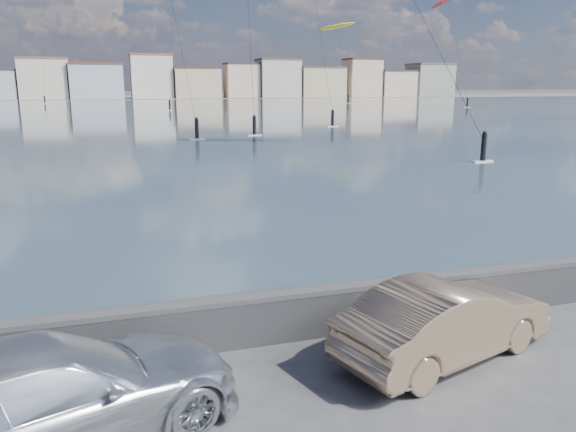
% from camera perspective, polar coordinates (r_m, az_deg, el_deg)
% --- Properties ---
extents(ground, '(700.00, 700.00, 0.00)m').
position_cam_1_polar(ground, '(9.06, 1.58, -19.97)').
color(ground, '#333335').
rests_on(ground, ground).
extents(bay_water, '(500.00, 177.00, 0.00)m').
position_cam_1_polar(bay_water, '(98.81, -16.08, 9.98)').
color(bay_water, '#2D4754').
rests_on(bay_water, ground).
extents(far_shore_strip, '(500.00, 60.00, 0.00)m').
position_cam_1_polar(far_shore_strip, '(207.23, -16.95, 11.44)').
color(far_shore_strip, '#4C473D').
rests_on(far_shore_strip, ground).
extents(seawall, '(400.00, 0.36, 1.08)m').
position_cam_1_polar(seawall, '(11.07, -2.99, -10.05)').
color(seawall, '#28282B').
rests_on(seawall, ground).
extents(far_buildings, '(240.79, 13.26, 14.60)m').
position_cam_1_polar(far_buildings, '(193.19, -16.62, 13.15)').
color(far_buildings, '#9EA8B7').
rests_on(far_buildings, ground).
extents(car_silver, '(5.99, 4.09, 1.61)m').
position_cam_1_polar(car_silver, '(8.67, -23.48, -16.60)').
color(car_silver, silver).
rests_on(car_silver, ground).
extents(car_champagne, '(4.70, 2.80, 1.46)m').
position_cam_1_polar(car_champagne, '(10.88, 15.71, -10.13)').
color(car_champagne, tan).
rests_on(car_champagne, ground).
extents(kitesurfer_10, '(9.04, 14.18, 20.20)m').
position_cam_1_polar(kitesurfer_10, '(151.67, 4.96, 18.57)').
color(kitesurfer_10, yellow).
rests_on(kitesurfer_10, ground).
extents(kitesurfer_13, '(8.13, 16.73, 26.04)m').
position_cam_1_polar(kitesurfer_13, '(139.54, 15.95, 20.29)').
color(kitesurfer_13, red).
rests_on(kitesurfer_13, ground).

